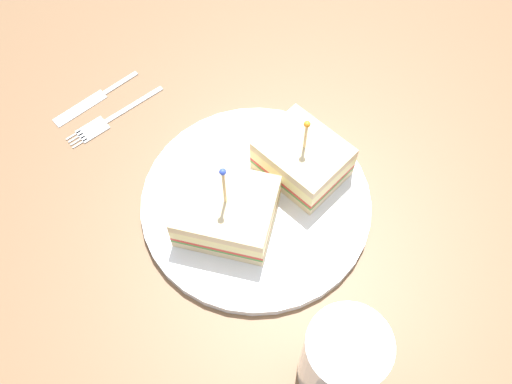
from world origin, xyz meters
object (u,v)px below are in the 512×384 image
object	(u,v)px
plate	(256,203)
sandwich_half_back	(303,159)
knife	(92,100)
fork	(106,121)
drink_glass	(341,361)
sandwich_half_front	(226,211)

from	to	relation	value
plate	sandwich_half_back	distance (cm)	7.11
knife	fork	bearing A→B (deg)	67.77
drink_glass	fork	distance (cm)	39.65
sandwich_half_back	fork	world-z (taller)	sandwich_half_back
plate	sandwich_half_front	xyz separation A→B (cm)	(3.85, -1.04, 2.92)
sandwich_half_back	drink_glass	distance (cm)	22.46
drink_glass	knife	bearing A→B (deg)	-104.07
drink_glass	fork	size ratio (longest dim) A/B	0.81
knife	sandwich_half_back	bearing A→B (deg)	102.87
sandwich_half_front	knife	world-z (taller)	sandwich_half_front
plate	knife	xyz separation A→B (cm)	(-0.07, -24.90, -0.38)
plate	knife	distance (cm)	24.90
plate	sandwich_half_front	world-z (taller)	sandwich_half_front
sandwich_half_back	fork	size ratio (longest dim) A/B	0.76
knife	plate	bearing A→B (deg)	89.84
drink_glass	knife	distance (cm)	43.38
fork	knife	distance (cm)	3.80
sandwich_half_front	plate	bearing A→B (deg)	164.81
sandwich_half_front	sandwich_half_back	distance (cm)	10.45
sandwich_half_back	sandwich_half_front	bearing A→B (deg)	-16.17
sandwich_half_front	sandwich_half_back	size ratio (longest dim) A/B	1.23
sandwich_half_back	drink_glass	xyz separation A→B (cm)	(16.60, 15.08, 1.26)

